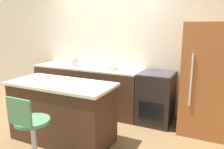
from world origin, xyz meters
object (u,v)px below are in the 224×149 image
(kettle, at_px, (76,61))
(mixing_bowl, at_px, (111,67))
(refrigerator, at_px, (207,79))
(stool_chair, at_px, (31,134))
(oven_range, at_px, (156,98))

(kettle, height_order, mixing_bowl, kettle)
(kettle, bearing_deg, refrigerator, 0.31)
(stool_chair, xyz_separation_m, mixing_bowl, (0.10, 1.92, 0.48))
(kettle, bearing_deg, stool_chair, -70.20)
(oven_range, relative_size, mixing_bowl, 3.45)
(stool_chair, xyz_separation_m, kettle, (-0.69, 1.92, 0.52))
(oven_range, height_order, mixing_bowl, mixing_bowl)
(stool_chair, height_order, mixing_bowl, mixing_bowl)
(oven_range, bearing_deg, refrigerator, -1.35)
(oven_range, height_order, refrigerator, refrigerator)
(mixing_bowl, bearing_deg, oven_range, 2.10)
(kettle, xyz_separation_m, mixing_bowl, (0.79, 0.00, -0.05))
(oven_range, bearing_deg, mixing_bowl, -177.90)
(stool_chair, relative_size, mixing_bowl, 3.59)
(oven_range, relative_size, kettle, 4.14)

